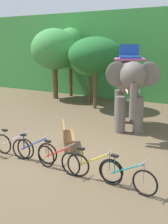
# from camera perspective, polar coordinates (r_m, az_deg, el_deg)

# --- Properties ---
(ground_plane) EXTENTS (80.00, 80.00, 0.00)m
(ground_plane) POSITION_cam_1_polar(r_m,az_deg,el_deg) (10.64, -4.38, -7.67)
(ground_plane) COLOR brown
(tree_far_right) EXTENTS (3.25, 3.25, 4.87)m
(tree_far_right) POSITION_cam_1_polar(r_m,az_deg,el_deg) (20.71, -5.79, 12.10)
(tree_far_right) COLOR brown
(tree_far_right) RESTS_ON ground
(tree_center_right) EXTENTS (2.21, 2.21, 4.96)m
(tree_center_right) POSITION_cam_1_polar(r_m,az_deg,el_deg) (21.68, -2.67, 12.22)
(tree_center_right) COLOR brown
(tree_center_right) RESTS_ON ground
(tree_center) EXTENTS (2.67, 2.67, 4.10)m
(tree_center) POSITION_cam_1_polar(r_m,az_deg,el_deg) (19.36, 1.14, 10.46)
(tree_center) COLOR brown
(tree_center) RESTS_ON ground
(tree_left) EXTENTS (3.20, 3.20, 4.23)m
(tree_left) POSITION_cam_1_polar(r_m,az_deg,el_deg) (17.26, 2.25, 11.03)
(tree_left) COLOR brown
(tree_left) RESTS_ON ground
(elephant) EXTENTS (3.07, 4.13, 3.78)m
(elephant) POSITION_cam_1_polar(r_m,az_deg,el_deg) (13.04, 8.90, 6.04)
(elephant) COLOR #665E56
(elephant) RESTS_ON ground
(bike_white) EXTENTS (1.71, 0.52, 0.92)m
(bike_white) POSITION_cam_1_polar(r_m,az_deg,el_deg) (10.32, -13.53, -6.39)
(bike_white) COLOR black
(bike_white) RESTS_ON ground
(bike_blue) EXTENTS (1.70, 0.52, 0.92)m
(bike_blue) POSITION_cam_1_polar(r_m,az_deg,el_deg) (9.72, -9.77, -7.43)
(bike_blue) COLOR black
(bike_blue) RESTS_ON ground
(bike_red) EXTENTS (1.71, 0.52, 0.92)m
(bike_red) POSITION_cam_1_polar(r_m,az_deg,el_deg) (8.94, -5.16, -9.16)
(bike_red) COLOR black
(bike_red) RESTS_ON ground
(bike_yellow) EXTENTS (1.70, 0.52, 0.92)m
(bike_yellow) POSITION_cam_1_polar(r_m,az_deg,el_deg) (8.37, 1.97, -10.72)
(bike_yellow) COLOR black
(bike_yellow) RESTS_ON ground
(bike_teal) EXTENTS (1.71, 0.52, 0.92)m
(bike_teal) POSITION_cam_1_polar(r_m,az_deg,el_deg) (7.88, 8.48, -12.42)
(bike_teal) COLOR black
(bike_teal) RESTS_ON ground
(wooden_bench) EXTENTS (1.23, 1.45, 0.89)m
(wooden_bench) POSITION_cam_1_polar(r_m,az_deg,el_deg) (10.90, -3.39, -4.49)
(wooden_bench) COLOR brown
(wooden_bench) RESTS_ON ground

